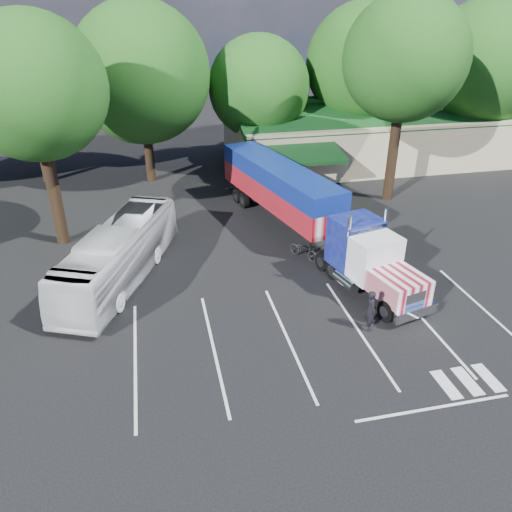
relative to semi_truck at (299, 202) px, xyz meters
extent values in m
plane|color=black|center=(-3.35, -3.80, -2.24)|extent=(120.00, 120.00, 0.00)
cube|color=#BAAC8A|center=(10.65, 14.20, -0.24)|extent=(24.00, 11.00, 4.00)
cube|color=#123F19|center=(10.65, 11.80, 2.26)|extent=(24.20, 6.25, 2.10)
cube|color=#123F19|center=(10.65, 16.60, 2.26)|extent=(24.20, 6.25, 2.10)
cube|color=#BAAC8A|center=(2.65, 8.50, -0.84)|extent=(5.00, 2.50, 2.80)
cube|color=#123F19|center=(2.65, 7.20, 0.66)|extent=(5.40, 3.19, 0.80)
cylinder|color=black|center=(-16.35, 14.00, -0.24)|extent=(0.70, 0.70, 4.00)
sphere|color=#133E11|center=(-16.35, 14.00, 4.91)|extent=(8.40, 8.40, 8.40)
cylinder|color=black|center=(-8.35, 12.40, -0.09)|extent=(0.70, 0.70, 4.30)
sphere|color=#133E11|center=(-8.35, 12.40, 5.81)|extent=(10.00, 10.00, 10.00)
cylinder|color=black|center=(0.65, 13.70, -0.44)|extent=(0.70, 0.70, 3.60)
sphere|color=#133E11|center=(0.65, 13.70, 4.36)|extent=(8.00, 8.00, 8.00)
cylinder|color=black|center=(9.65, 14.20, 0.01)|extent=(0.70, 0.70, 4.50)
sphere|color=#133E11|center=(9.65, 14.20, 5.86)|extent=(9.60, 9.60, 9.60)
cylinder|color=black|center=(19.65, 13.00, -0.29)|extent=(0.70, 0.70, 3.90)
sphere|color=#133E11|center=(19.65, 13.00, 5.56)|extent=(10.40, 10.40, 10.40)
cylinder|color=black|center=(-13.85, 2.20, 0.76)|extent=(0.70, 0.70, 6.00)
sphere|color=#133E11|center=(-13.85, 2.20, 6.61)|extent=(7.60, 7.60, 7.60)
cylinder|color=black|center=(8.15, 4.70, 1.01)|extent=(0.70, 0.70, 6.50)
sphere|color=#133E11|center=(8.15, 4.70, 7.26)|extent=(8.00, 8.00, 8.00)
cube|color=black|center=(1.63, -6.60, -1.55)|extent=(2.44, 6.47, 0.23)
cube|color=white|center=(2.46, -9.95, -1.64)|extent=(2.29, 0.77, 0.51)
cube|color=white|center=(2.42, -9.77, -1.09)|extent=(1.10, 0.37, 0.83)
cube|color=white|center=(2.16, -8.75, -0.90)|extent=(2.58, 2.65, 1.06)
cube|color=silver|center=(1.72, -6.96, -0.35)|extent=(2.58, 1.98, 2.11)
cube|color=black|center=(1.86, -7.54, 0.11)|extent=(2.07, 0.58, 0.92)
cube|color=white|center=(1.53, -6.20, 0.84)|extent=(2.34, 0.66, 0.23)
cube|color=#0F0E62|center=(1.32, -5.35, -0.17)|extent=(2.67, 2.34, 2.48)
cylinder|color=white|center=(0.50, -6.41, 0.15)|extent=(0.20, 0.20, 3.13)
cylinder|color=white|center=(2.55, -5.90, 0.15)|extent=(0.20, 0.20, 3.13)
cylinder|color=white|center=(0.41, -6.81, -1.55)|extent=(0.94, 1.57, 0.61)
cylinder|color=white|center=(2.82, -6.22, -1.55)|extent=(0.94, 1.57, 0.61)
cube|color=silver|center=(-0.60, 2.41, -0.26)|extent=(5.14, 12.00, 1.38)
cube|color=navy|center=(-0.60, 2.41, 0.98)|extent=(5.14, 12.00, 1.10)
cube|color=black|center=(-1.52, 6.16, -1.45)|extent=(1.84, 3.39, 0.32)
cube|color=black|center=(-0.03, -2.56, -1.59)|extent=(0.13, 0.13, 1.29)
cube|color=black|center=(1.22, -2.26, -1.59)|extent=(0.13, 0.13, 1.29)
cube|color=white|center=(-2.03, 8.21, -1.82)|extent=(2.17, 0.64, 0.11)
cylinder|color=black|center=(1.34, -9.42, -1.73)|extent=(0.56, 1.06, 1.01)
cylinder|color=black|center=(3.21, -8.96, -1.73)|extent=(0.56, 1.06, 1.01)
cylinder|color=black|center=(0.32, -5.32, -1.73)|extent=(0.56, 1.06, 1.01)
cylinder|color=black|center=(2.19, -4.86, -1.73)|extent=(0.56, 1.06, 1.01)
cylinder|color=black|center=(0.08, -4.34, -1.73)|extent=(0.56, 1.06, 1.01)
cylinder|color=black|center=(1.95, -3.87, -1.73)|extent=(0.56, 1.06, 1.01)
cylinder|color=black|center=(-2.28, 5.21, -1.73)|extent=(0.56, 1.06, 1.01)
cylinder|color=black|center=(-0.41, 5.68, -1.73)|extent=(0.56, 1.06, 1.01)
cylinder|color=black|center=(-2.55, 6.28, -1.73)|extent=(0.56, 1.06, 1.01)
cylinder|color=black|center=(-0.67, 6.75, -1.73)|extent=(0.56, 1.06, 1.01)
imported|color=black|center=(0.36, -9.80, -1.28)|extent=(0.55, 0.75, 1.90)
imported|color=black|center=(-0.49, -2.80, -1.73)|extent=(1.63, 1.98, 1.02)
imported|color=silver|center=(-10.35, -3.09, -0.77)|extent=(6.37, 10.64, 2.93)
imported|color=#A4A7AC|center=(1.65, 10.20, -1.46)|extent=(4.78, 1.81, 1.56)
camera|label=1|loc=(-8.39, -26.35, 10.86)|focal=35.00mm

